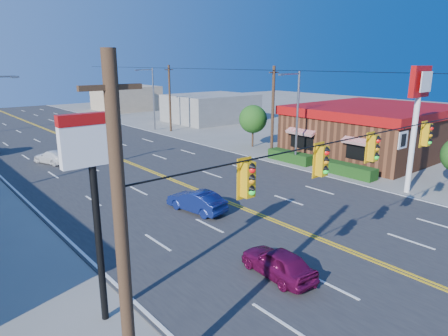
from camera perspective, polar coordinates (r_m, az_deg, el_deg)
ground at (r=19.62m, az=20.88°, el=-12.53°), size 160.00×160.00×0.00m
road at (r=33.25m, az=-10.43°, el=-0.50°), size 20.00×120.00×0.06m
signal_span at (r=17.89m, az=22.13°, el=1.43°), size 24.32×0.34×9.00m
kfc at (r=41.29m, az=20.46°, el=5.12°), size 16.30×12.40×4.70m
kfc_pylon at (r=29.35m, az=25.90°, el=8.20°), size 2.20×0.36×8.50m
pizza_hut_sign at (r=13.37m, az=-18.19°, el=-1.18°), size 1.90×0.30×6.85m
streetlight_se at (r=34.67m, az=10.24°, el=7.70°), size 2.55×0.25×8.00m
streetlight_ne at (r=53.25m, az=-10.23°, el=10.13°), size 2.55×0.25×8.00m
utility_pole_near at (r=38.38m, az=6.98°, el=8.02°), size 0.28×0.28×8.40m
utility_pole_mid at (r=52.29m, az=-7.74°, el=9.80°), size 0.28×0.28×8.40m
utility_pole_far at (r=68.14m, az=-16.03°, el=10.52°), size 0.28×0.28×8.40m
tree_kfc_rear at (r=42.24m, az=4.16°, el=6.98°), size 2.94×2.94×4.41m
bld_east_mid at (r=61.39m, az=-1.89°, el=8.60°), size 12.00×10.00×4.00m
bld_east_far at (r=78.40m, az=-13.80°, el=9.70°), size 10.00×10.00×4.40m
car_magenta at (r=17.17m, az=7.73°, el=-13.41°), size 1.73×3.69×1.22m
car_blue at (r=23.91m, az=-3.94°, el=-4.87°), size 2.00×4.07×1.28m
car_white at (r=38.33m, az=-23.31°, el=1.39°), size 2.73×4.23×1.14m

